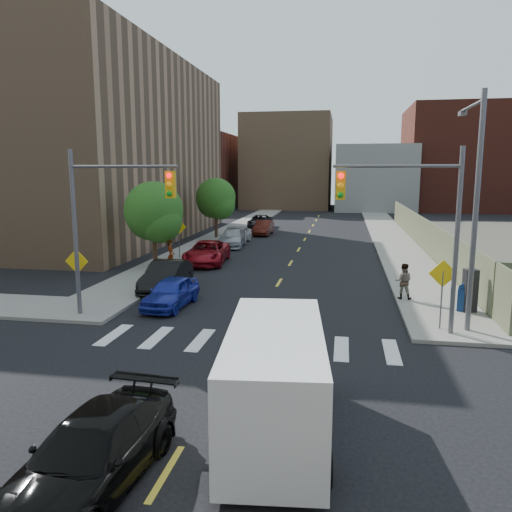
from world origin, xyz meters
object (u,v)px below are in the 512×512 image
at_px(parked_car_blue, 171,292).
at_px(mailbox, 464,298).
at_px(parked_car_maroon, 264,228).
at_px(payphone, 470,290).
at_px(parked_car_black, 166,276).
at_px(pedestrian_west, 171,256).
at_px(parked_car_white, 238,235).
at_px(cargo_van, 275,376).
at_px(pedestrian_east, 403,281).
at_px(parked_car_red, 207,253).
at_px(parked_car_silver, 232,238).
at_px(parked_car_grey, 260,222).
at_px(black_sedan, 92,454).

xyz_separation_m(parked_car_blue, mailbox, (12.85, 1.06, 0.06)).
distance_m(parked_car_maroon, payphone, 28.53).
distance_m(parked_car_black, pedestrian_west, 4.05).
height_order(parked_car_white, parked_car_maroon, parked_car_white).
bearing_deg(cargo_van, pedestrian_west, 111.02).
distance_m(parked_car_blue, parked_car_black, 3.26).
bearing_deg(payphone, cargo_van, -132.52).
xyz_separation_m(mailbox, pedestrian_east, (-2.35, 1.73, 0.26)).
bearing_deg(mailbox, parked_car_red, 165.76).
distance_m(parked_car_black, mailbox, 14.28).
bearing_deg(parked_car_blue, payphone, 8.20).
distance_m(parked_car_silver, mailbox, 22.44).
relative_size(parked_car_red, pedestrian_west, 2.77).
height_order(parked_car_red, cargo_van, cargo_van).
bearing_deg(mailbox, pedestrian_west, 179.30).
xyz_separation_m(parked_car_blue, pedestrian_east, (10.50, 2.79, 0.32)).
height_order(parked_car_silver, pedestrian_west, pedestrian_west).
xyz_separation_m(parked_car_white, mailbox, (14.15, -19.71, 0.04)).
height_order(parked_car_grey, pedestrian_west, pedestrian_west).
height_order(parked_car_silver, pedestrian_east, pedestrian_east).
xyz_separation_m(parked_car_maroon, cargo_van, (6.17, -36.43, 0.66)).
distance_m(parked_car_blue, parked_car_white, 20.81).
height_order(parked_car_white, black_sedan, parked_car_white).
bearing_deg(parked_car_maroon, parked_car_white, -102.37).
bearing_deg(parked_car_blue, pedestrian_west, 113.21).
bearing_deg(payphone, pedestrian_west, 148.80).
relative_size(parked_car_grey, payphone, 2.74).
distance_m(parked_car_silver, black_sedan, 31.59).
bearing_deg(parked_car_silver, black_sedan, -85.14).
xyz_separation_m(parked_car_silver, parked_car_maroon, (1.30, 7.92, -0.02)).
relative_size(parked_car_blue, pedestrian_east, 2.35).
bearing_deg(parked_car_red, parked_car_grey, 85.42).
distance_m(parked_car_grey, pedestrian_east, 31.64).
bearing_deg(parked_car_black, mailbox, -9.50).
xyz_separation_m(cargo_van, mailbox, (6.68, 11.09, -0.61)).
bearing_deg(parked_car_red, payphone, -38.55).
relative_size(parked_car_grey, cargo_van, 0.87).
bearing_deg(pedestrian_east, parked_car_grey, -59.17).
xyz_separation_m(pedestrian_west, pedestrian_east, (12.93, -4.07, -0.13)).
height_order(parked_car_red, pedestrian_west, pedestrian_west).
relative_size(mailbox, payphone, 0.66).
distance_m(black_sedan, cargo_van, 4.30).
distance_m(parked_car_red, parked_car_maroon, 15.74).
distance_m(parked_car_blue, pedestrian_west, 7.29).
xyz_separation_m(parked_car_maroon, mailbox, (12.85, -25.34, 0.04)).
xyz_separation_m(parked_car_blue, black_sedan, (2.95, -12.82, 0.02)).
relative_size(parked_car_blue, parked_car_grey, 0.79).
height_order(parked_car_blue, pedestrian_east, pedestrian_east).
xyz_separation_m(parked_car_silver, pedestrian_east, (11.80, -15.69, 0.28)).
distance_m(parked_car_black, cargo_van, 15.02).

